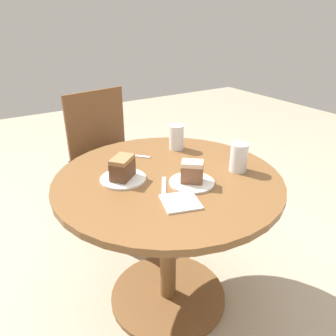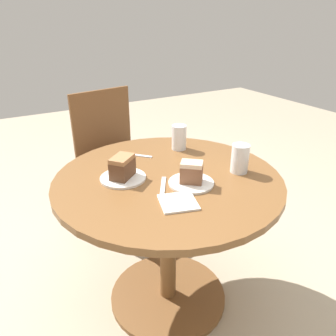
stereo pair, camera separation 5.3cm
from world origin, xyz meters
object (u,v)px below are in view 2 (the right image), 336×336
Objects in this scene: glass_water at (179,139)px; chair at (115,155)px; plate_near at (191,183)px; cake_slice_near at (191,172)px; cake_slice_far at (122,167)px; plate_far at (123,178)px; glass_lemonade at (240,160)px.

chair is at bearing 101.62° from glass_water.
cake_slice_near reaches higher than plate_near.
cake_slice_near is 0.83× the size of cake_slice_far.
plate_near is 0.40m from glass_water.
chair reaches higher than cake_slice_near.
glass_lemonade is at bearing -21.86° from plate_far.
chair is 8.14× the size of cake_slice_near.
glass_water is (-0.09, 0.37, -0.00)m from glass_lemonade.
cake_slice_far is at bearing 158.14° from glass_lemonade.
cake_slice_far is at bearing 141.11° from plate_near.
glass_lemonade is (0.48, -0.19, 0.05)m from plate_far.
plate_far is 1.79× the size of cake_slice_near.
chair reaches higher than glass_lemonade.
glass_lemonade reaches higher than plate_far.
chair is at bearing 71.92° from cake_slice_far.
glass_lemonade is (0.48, -0.19, -0.00)m from cake_slice_far.
glass_lemonade is (0.22, -1.00, 0.30)m from chair.
plate_near is 1.49× the size of glass_water.
plate_near is 0.05m from cake_slice_near.
plate_near is (-0.03, -0.99, 0.24)m from chair.
plate_near is at bearing -114.08° from glass_water.
glass_water is (0.39, 0.18, -0.00)m from cake_slice_far.
chair reaches higher than plate_far.
plate_far is at bearing -26.57° from cake_slice_far.
plate_near is 0.97× the size of plate_far.
glass_water reaches higher than cake_slice_near.
cake_slice_near is at bearing -45.00° from plate_near.
glass_water is at bearing 65.92° from cake_slice_near.
chair is at bearing 88.09° from cake_slice_near.
cake_slice_near reaches higher than plate_far.
plate_near is 0.30m from plate_far.
plate_far is (-0.26, -0.81, 0.24)m from chair.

